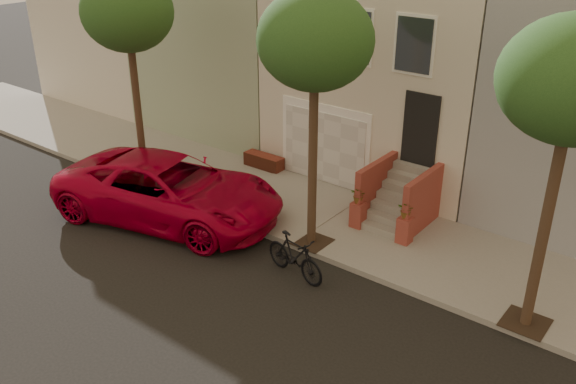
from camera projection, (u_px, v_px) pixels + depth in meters
The scene contains 9 objects.
ground at pixel (172, 303), 13.57m from camera, with size 90.00×90.00×0.00m, color black.
sidewalk at pixel (313, 213), 17.36m from camera, with size 40.00×3.70×0.15m, color gray.
house_row at pixel (419, 52), 19.99m from camera, with size 33.10×11.70×7.00m.
tree_left at pixel (127, 13), 17.15m from camera, with size 2.70×2.57×6.30m.
tree_mid at pixel (315, 42), 13.55m from camera, with size 2.70×2.57×6.30m.
tree_right at pixel (575, 82), 10.49m from camera, with size 2.70×2.57×6.30m.
utility_pole at pixel (520, 319), 4.63m from camera, with size 23.60×1.22×10.00m.
pickup_truck at pixel (169, 190), 16.84m from camera, with size 2.96×6.42×1.78m, color #B40023.
motorcycle at pixel (295, 256), 14.32m from camera, with size 0.51×1.81×1.09m, color black.
Camera 1 is at (8.92, -7.26, 8.05)m, focal length 38.05 mm.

